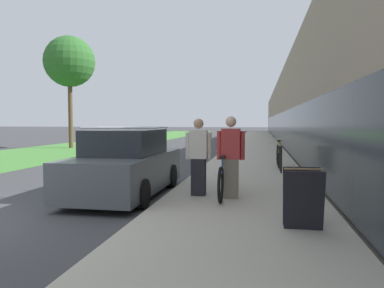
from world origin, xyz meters
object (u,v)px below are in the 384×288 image
Objects in this scene: bike_rack_hoop at (281,156)px; parked_sedan_curbside at (126,165)px; tandem_bicycle at (225,177)px; person_bystander at (199,157)px; sandwich_board_sign at (303,198)px; person_rider at (231,157)px; cruiser_bike_nearest at (278,155)px; street_tree_far at (69,62)px.

parked_sedan_curbside is (-3.74, -3.69, 0.04)m from bike_rack_hoop.
tandem_bicycle is 0.58× the size of parked_sedan_curbside.
sandwich_board_sign is (1.94, -2.17, -0.38)m from person_bystander.
person_rider is (0.15, -0.29, 0.47)m from tandem_bicycle.
sandwich_board_sign reaches higher than bike_rack_hoop.
person_bystander is 0.94× the size of cruiser_bike_nearest.
bike_rack_hoop is 0.12× the size of street_tree_far.
person_rider is at bearing -106.13° from bike_rack_hoop.
cruiser_bike_nearest is at bearing 75.88° from tandem_bicycle.
cruiser_bike_nearest is 1.96× the size of sandwich_board_sign.
person_bystander is at bearing -13.11° from parked_sedan_curbside.
bike_rack_hoop is at bearing 44.61° from parked_sedan_curbside.
person_bystander is 5.95m from cruiser_bike_nearest.
tandem_bicycle is at bearing -109.20° from bike_rack_hoop.
cruiser_bike_nearest reaches higher than sandwich_board_sign.
person_rider is at bearing -13.56° from parked_sedan_curbside.
tandem_bicycle is at bearing -51.85° from street_tree_far.
parked_sedan_curbside is at bearing 145.25° from sandwich_board_sign.
tandem_bicycle reaches higher than sandwich_board_sign.
bike_rack_hoop is 6.27m from sandwich_board_sign.
person_bystander reaches higher than tandem_bicycle.
parked_sedan_curbside is (-1.79, 0.42, -0.27)m from person_bystander.
street_tree_far reaches higher than sandwich_board_sign.
tandem_bicycle is at bearing -104.12° from cruiser_bike_nearest.
street_tree_far is (-11.35, 14.45, 5.02)m from tandem_bicycle.
parked_sedan_curbside reaches higher than cruiser_bike_nearest.
tandem_bicycle is 1.45× the size of person_bystander.
cruiser_bike_nearest reaches higher than tandem_bicycle.
street_tree_far is at bearing 127.96° from person_rider.
bike_rack_hoop is at bearing 89.92° from sandwich_board_sign.
person_bystander reaches higher than bike_rack_hoop.
parked_sedan_curbside is (-2.34, 0.31, 0.17)m from tandem_bicycle.
cruiser_bike_nearest is at bearing 54.30° from parked_sedan_curbside.
tandem_bicycle is 0.33× the size of street_tree_far.
street_tree_far is (-9.01, 14.14, 4.84)m from parked_sedan_curbside.
street_tree_far reaches higher than bike_rack_hoop.
sandwich_board_sign is 21.60m from street_tree_far.
street_tree_far is (-11.50, 14.74, 4.55)m from person_rider.
parked_sedan_curbside is at bearing -125.70° from cruiser_bike_nearest.
person_rider is 1.89× the size of sandwich_board_sign.
sandwich_board_sign is (1.23, -1.98, -0.40)m from person_rider.
person_rider reaches higher than cruiser_bike_nearest.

